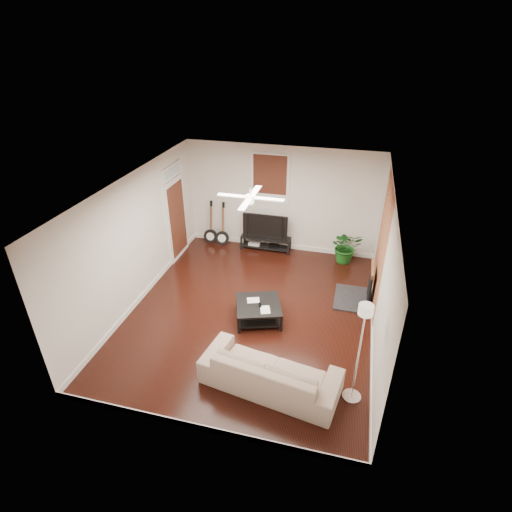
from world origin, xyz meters
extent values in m
cube|color=black|center=(0.00, 0.00, 0.00)|extent=(5.00, 6.00, 0.01)
cube|color=white|center=(0.00, 0.00, 2.80)|extent=(5.00, 6.00, 0.01)
cube|color=silver|center=(0.00, 3.00, 1.40)|extent=(5.00, 0.01, 2.80)
cube|color=silver|center=(0.00, -3.00, 1.40)|extent=(5.00, 0.01, 2.80)
cube|color=silver|center=(-2.50, 0.00, 1.40)|extent=(0.01, 6.00, 2.80)
cube|color=silver|center=(2.50, 0.00, 1.40)|extent=(0.01, 6.00, 2.80)
cube|color=brown|center=(2.49, 1.00, 1.40)|extent=(0.02, 2.20, 2.80)
cube|color=black|center=(2.20, 1.00, 0.46)|extent=(0.80, 1.10, 0.92)
cube|color=#3F1B11|center=(-0.30, 2.97, 1.95)|extent=(1.00, 0.06, 1.30)
cube|color=white|center=(-2.46, 1.90, 1.25)|extent=(0.08, 1.00, 2.50)
cube|color=black|center=(-0.34, 2.78, 0.19)|extent=(1.34, 0.36, 0.37)
imported|color=black|center=(-0.34, 2.80, 0.72)|extent=(1.20, 0.16, 0.69)
cube|color=black|center=(0.20, -0.18, 0.19)|extent=(1.13, 1.13, 0.38)
imported|color=#BDAD8D|center=(0.84, -1.89, 0.34)|extent=(2.42, 1.27, 0.67)
imported|color=#18551A|center=(1.78, 2.66, 0.43)|extent=(0.92, 0.85, 0.86)
camera|label=1|loc=(1.82, -6.64, 5.30)|focal=28.28mm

